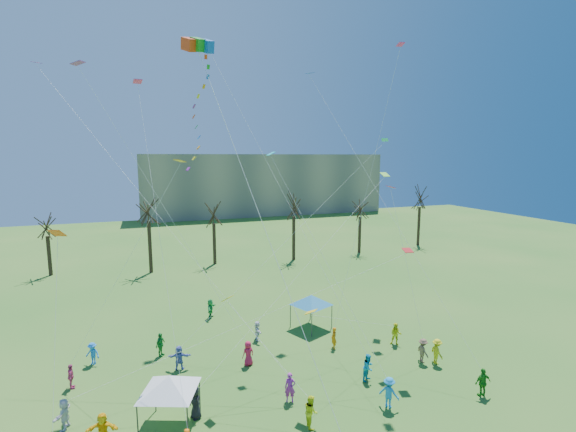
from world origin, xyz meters
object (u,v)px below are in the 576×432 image
object	(u,v)px
canopy_tent_blue	(311,300)
distant_building	(263,184)
canopy_tent_white	(169,383)
big_box_kite	(203,115)

from	to	relation	value
canopy_tent_blue	distant_building	bearing A→B (deg)	76.87
canopy_tent_white	distant_building	bearing A→B (deg)	70.15
distant_building	big_box_kite	distance (m)	81.29
canopy_tent_white	canopy_tent_blue	xyz separation A→B (m)	(12.10, 9.13, -0.06)
distant_building	canopy_tent_white	bearing A→B (deg)	-109.85
canopy_tent_white	canopy_tent_blue	world-z (taller)	canopy_tent_white
canopy_tent_white	big_box_kite	bearing A→B (deg)	31.43
distant_building	big_box_kite	xyz separation A→B (m)	(-25.74, -76.57, 9.16)
big_box_kite	canopy_tent_white	xyz separation A→B (m)	(-2.44, -1.49, -14.16)
canopy_tent_white	canopy_tent_blue	distance (m)	15.16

